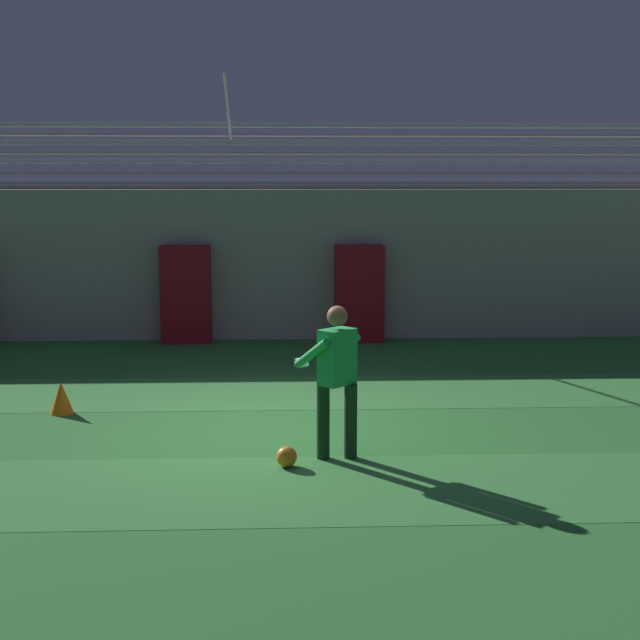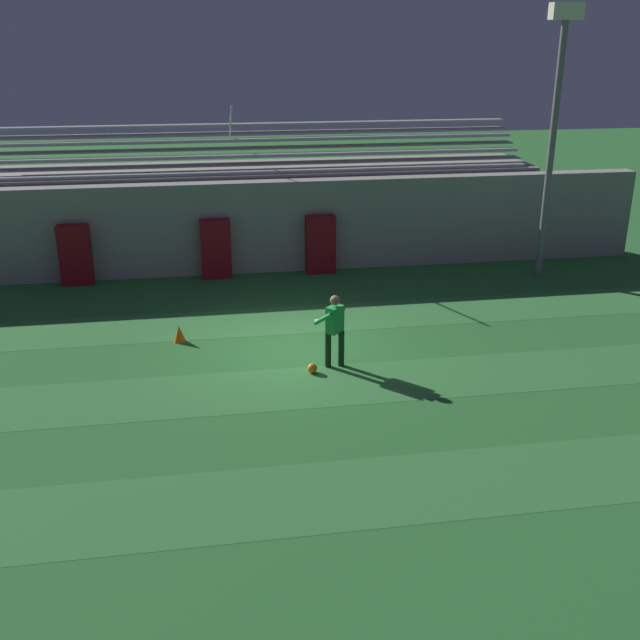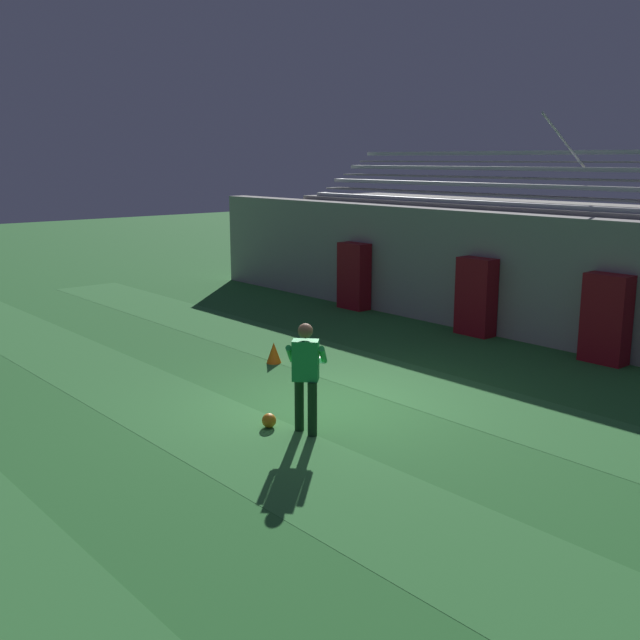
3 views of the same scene
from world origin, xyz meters
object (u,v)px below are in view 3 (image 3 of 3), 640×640
(goalkeeper, at_px, (306,371))
(soccer_ball, at_px, (269,420))
(padding_pillar_far_left, at_px, (354,276))
(traffic_cone, at_px, (274,353))
(padding_pillar_gate_left, at_px, (476,297))
(padding_pillar_gate_right, at_px, (606,319))

(goalkeeper, distance_m, soccer_ball, 1.04)
(padding_pillar_far_left, bearing_deg, soccer_ball, -51.03)
(traffic_cone, bearing_deg, padding_pillar_gate_left, 77.90)
(padding_pillar_gate_right, bearing_deg, traffic_cone, -130.40)
(goalkeeper, height_order, traffic_cone, goalkeeper)
(soccer_ball, bearing_deg, goalkeeper, 28.20)
(soccer_ball, bearing_deg, traffic_cone, 141.67)
(padding_pillar_far_left, xyz_separation_m, soccer_ball, (5.91, -7.30, -0.78))
(padding_pillar_far_left, bearing_deg, padding_pillar_gate_left, 0.00)
(padding_pillar_gate_right, relative_size, traffic_cone, 4.26)
(padding_pillar_far_left, distance_m, goalkeeper, 9.52)
(goalkeeper, bearing_deg, padding_pillar_far_left, 132.55)
(padding_pillar_gate_right, height_order, traffic_cone, padding_pillar_gate_right)
(padding_pillar_gate_left, distance_m, padding_pillar_gate_right, 3.19)
(padding_pillar_gate_right, relative_size, padding_pillar_far_left, 1.00)
(goalkeeper, bearing_deg, padding_pillar_gate_left, 108.48)
(padding_pillar_far_left, bearing_deg, goalkeeper, -47.45)
(goalkeeper, relative_size, soccer_ball, 7.59)
(traffic_cone, bearing_deg, padding_pillar_far_left, 121.03)
(goalkeeper, xyz_separation_m, soccer_ball, (-0.53, -0.29, -0.84))
(padding_pillar_gate_right, bearing_deg, goalkeeper, -96.91)
(padding_pillar_gate_left, xyz_separation_m, goalkeeper, (2.35, -7.02, 0.06))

